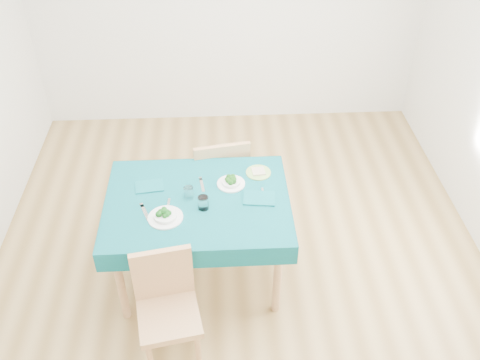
{
  "coord_description": "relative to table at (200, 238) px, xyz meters",
  "views": [
    {
      "loc": [
        -0.16,
        -2.99,
        3.24
      ],
      "look_at": [
        0.0,
        0.0,
        0.85
      ],
      "focal_mm": 40.0,
      "sensor_mm": 36.0,
      "label": 1
    }
  ],
  "objects": [
    {
      "name": "room_shell",
      "position": [
        0.31,
        0.1,
        0.97
      ],
      "size": [
        4.02,
        4.52,
        2.73
      ],
      "color": "olive",
      "rests_on": "ground"
    },
    {
      "name": "tumbler_center",
      "position": [
        -0.06,
        0.03,
        0.42
      ],
      "size": [
        0.07,
        0.07,
        0.09
      ],
      "primitive_type": "cylinder",
      "color": "white",
      "rests_on": "table"
    },
    {
      "name": "knife_near",
      "position": [
        -0.2,
        -0.09,
        0.38
      ],
      "size": [
        0.03,
        0.23,
        0.0
      ],
      "primitive_type": "cube",
      "rotation": [
        0.0,
        0.0,
        -0.05
      ],
      "color": "silver",
      "rests_on": "table"
    },
    {
      "name": "bread_slice",
      "position": [
        0.46,
        0.29,
        0.4
      ],
      "size": [
        0.1,
        0.1,
        0.01
      ],
      "primitive_type": "cube",
      "rotation": [
        0.0,
        0.0,
        0.11
      ],
      "color": "beige",
      "rests_on": "side_plate"
    },
    {
      "name": "knife_far",
      "position": [
        0.48,
        0.01,
        0.38
      ],
      "size": [
        0.03,
        0.21,
        0.0
      ],
      "primitive_type": "cube",
      "rotation": [
        0.0,
        0.0,
        0.05
      ],
      "color": "silver",
      "rests_on": "table"
    },
    {
      "name": "side_plate",
      "position": [
        0.46,
        0.29,
        0.38
      ],
      "size": [
        0.19,
        0.19,
        0.01
      ],
      "primitive_type": "cylinder",
      "color": "#93C45F",
      "rests_on": "table"
    },
    {
      "name": "chair_far",
      "position": [
        0.16,
        0.74,
        0.19
      ],
      "size": [
        0.53,
        0.57,
        1.13
      ],
      "primitive_type": "cube",
      "rotation": [
        0.0,
        0.0,
        3.31
      ],
      "color": "tan",
      "rests_on": "ground"
    },
    {
      "name": "fork_near",
      "position": [
        -0.36,
        -0.12,
        0.38
      ],
      "size": [
        0.09,
        0.18,
        0.0
      ],
      "primitive_type": "cube",
      "rotation": [
        0.0,
        0.0,
        0.37
      ],
      "color": "silver",
      "rests_on": "table"
    },
    {
      "name": "table",
      "position": [
        0.0,
        0.0,
        0.0
      ],
      "size": [
        1.31,
        1.0,
        0.76
      ],
      "primitive_type": "cube",
      "color": "#085159",
      "rests_on": "ground"
    },
    {
      "name": "bowl_near",
      "position": [
        -0.21,
        -0.18,
        0.42
      ],
      "size": [
        0.24,
        0.24,
        0.07
      ],
      "primitive_type": null,
      "color": "white",
      "rests_on": "table"
    },
    {
      "name": "napkin_far",
      "position": [
        0.44,
        -0.01,
        0.39
      ],
      "size": [
        0.24,
        0.18,
        0.01
      ],
      "primitive_type": "cube",
      "rotation": [
        0.0,
        0.0,
        -0.13
      ],
      "color": "#0B5B62",
      "rests_on": "table"
    },
    {
      "name": "chair_near",
      "position": [
        -0.19,
        -0.75,
        0.11
      ],
      "size": [
        0.46,
        0.49,
        0.97
      ],
      "primitive_type": "cube",
      "rotation": [
        0.0,
        0.0,
        0.18
      ],
      "color": "tan",
      "rests_on": "ground"
    },
    {
      "name": "napkin_near",
      "position": [
        -0.35,
        0.17,
        0.39
      ],
      "size": [
        0.22,
        0.17,
        0.01
      ],
      "primitive_type": "cube",
      "rotation": [
        0.0,
        0.0,
        0.14
      ],
      "color": "#0B5B62",
      "rests_on": "table"
    },
    {
      "name": "fork_far",
      "position": [
        0.03,
        0.17,
        0.38
      ],
      "size": [
        0.05,
        0.16,
        0.0
      ],
      "primitive_type": "cube",
      "rotation": [
        0.0,
        0.0,
        0.14
      ],
      "color": "silver",
      "rests_on": "table"
    },
    {
      "name": "bowl_far",
      "position": [
        0.25,
        0.16,
        0.41
      ],
      "size": [
        0.21,
        0.21,
        0.06
      ],
      "primitive_type": null,
      "color": "white",
      "rests_on": "table"
    },
    {
      "name": "tumbler_side",
      "position": [
        0.05,
        -0.09,
        0.43
      ],
      "size": [
        0.08,
        0.08,
        0.1
      ],
      "primitive_type": "cylinder",
      "color": "white",
      "rests_on": "table"
    }
  ]
}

